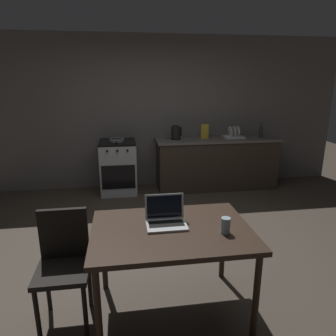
% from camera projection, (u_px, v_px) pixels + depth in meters
% --- Properties ---
extents(ground_plane, '(12.00, 12.00, 0.00)m').
position_uv_depth(ground_plane, '(169.00, 250.00, 3.54)').
color(ground_plane, '#473D33').
extents(back_wall, '(6.40, 0.10, 2.63)m').
position_uv_depth(back_wall, '(165.00, 113.00, 5.50)').
color(back_wall, slate).
rests_on(back_wall, ground_plane).
extents(kitchen_counter, '(2.16, 0.64, 0.90)m').
position_uv_depth(kitchen_counter, '(216.00, 163.00, 5.53)').
color(kitchen_counter, '#382D23').
rests_on(kitchen_counter, ground_plane).
extents(stove_oven, '(0.60, 0.62, 0.90)m').
position_uv_depth(stove_oven, '(118.00, 167.00, 5.28)').
color(stove_oven, '#B7BABF').
rests_on(stove_oven, ground_plane).
extents(dining_table, '(1.25, 0.88, 0.76)m').
position_uv_depth(dining_table, '(172.00, 237.00, 2.44)').
color(dining_table, '#332319').
rests_on(dining_table, ground_plane).
extents(chair, '(0.40, 0.40, 0.91)m').
position_uv_depth(chair, '(64.00, 259.00, 2.42)').
color(chair, black).
rests_on(chair, ground_plane).
extents(laptop, '(0.32, 0.25, 0.23)m').
position_uv_depth(laptop, '(166.00, 219.00, 2.48)').
color(laptop, silver).
rests_on(laptop, dining_table).
extents(electric_kettle, '(0.18, 0.16, 0.24)m').
position_uv_depth(electric_kettle, '(176.00, 133.00, 5.27)').
color(electric_kettle, black).
rests_on(electric_kettle, kitchen_counter).
extents(bottle, '(0.06, 0.06, 0.26)m').
position_uv_depth(bottle, '(261.00, 131.00, 5.44)').
color(bottle, '#2D2D33').
rests_on(bottle, kitchen_counter).
extents(frying_pan, '(0.25, 0.43, 0.05)m').
position_uv_depth(frying_pan, '(117.00, 140.00, 5.12)').
color(frying_pan, gray).
rests_on(frying_pan, stove_oven).
extents(drinking_glass, '(0.07, 0.07, 0.12)m').
position_uv_depth(drinking_glass, '(226.00, 226.00, 2.33)').
color(drinking_glass, '#99B7C6').
rests_on(drinking_glass, dining_table).
extents(cereal_box, '(0.13, 0.05, 0.25)m').
position_uv_depth(cereal_box, '(205.00, 131.00, 5.36)').
color(cereal_box, gold).
rests_on(cereal_box, kitchen_counter).
extents(dish_rack, '(0.34, 0.26, 0.21)m').
position_uv_depth(dish_rack, '(234.00, 135.00, 5.44)').
color(dish_rack, silver).
rests_on(dish_rack, kitchen_counter).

